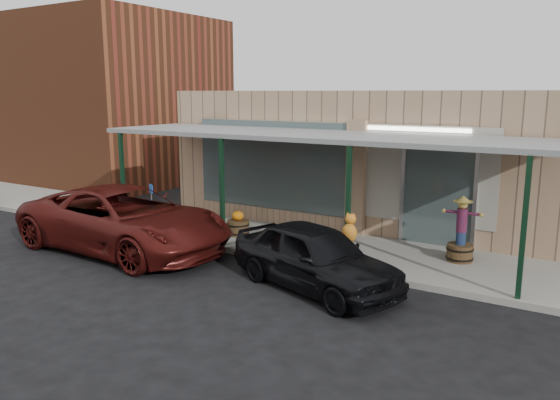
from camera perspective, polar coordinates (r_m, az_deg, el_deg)
The scene contains 10 objects.
ground at distance 12.04m, azimuth -5.35°, elevation -9.04°, with size 120.00×120.00×0.00m, color black.
sidewalk at distance 14.90m, azimuth 3.01°, elevation -4.70°, with size 40.00×3.20×0.15m, color gray.
storefront at distance 18.58m, azimuth 9.85°, elevation 4.67°, with size 12.00×6.25×4.20m.
awning at distance 14.34m, azimuth 3.05°, elevation 6.61°, with size 12.00×3.00×3.04m.
block_buildings_near at distance 18.83m, azimuth 16.98°, elevation 9.54°, with size 61.00×8.00×8.00m.
barrel_scarecrow at distance 13.81m, azimuth 18.35°, elevation -3.91°, with size 0.94×0.79×1.60m.
barrel_pumpkin at distance 15.60m, azimuth -4.41°, elevation -2.70°, with size 0.65×0.65×0.74m.
handicap_sign at distance 17.00m, azimuth -13.28°, elevation 0.09°, with size 0.25×0.13×1.27m.
parked_sedan at distance 11.73m, azimuth 3.70°, elevation -5.91°, with size 4.46×2.89×1.55m.
car_maroon at distance 14.98m, azimuth -15.96°, elevation -1.98°, with size 2.82×6.11×1.70m, color #501310.
Camera 1 is at (6.84, -8.99, 4.15)m, focal length 35.00 mm.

